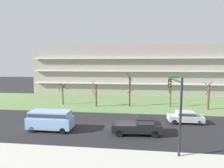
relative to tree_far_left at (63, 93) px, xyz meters
name	(u,v)px	position (x,y,z in m)	size (l,w,h in m)	color
ground	(126,127)	(12.38, -10.70, -2.25)	(160.00, 160.00, 0.00)	#232326
sidewalk_curb_near	(123,163)	(12.38, -18.70, -2.17)	(80.00, 4.00, 0.15)	#BCB7AD
grass_lawn_strip	(128,103)	(12.38, 3.30, -2.21)	(80.00, 16.00, 0.08)	#66844C
apartment_building	(130,70)	(12.38, 18.13, 3.85)	(49.67, 14.60, 12.20)	#9E938C
tree_far_left	(63,93)	(0.00, 0.00, 0.00)	(1.97, 1.72, 4.30)	#4C3828
tree_left	(96,94)	(6.54, -0.87, 0.20)	(1.46, 1.62, 4.55)	brown
tree_center	(130,90)	(12.63, -0.05, 0.77)	(1.50, 1.53, 6.35)	#423023
tree_right	(170,93)	(19.88, 0.35, 0.37)	(1.19, 1.70, 4.85)	#4C3828
tree_far_right	(208,96)	(25.91, -0.75, 0.23)	(1.57, 1.59, 4.77)	#4C3828
sedan_silver_near_left	(185,117)	(20.08, -8.20, -1.38)	(4.40, 1.80, 1.57)	#B7BABF
van_blue_center_left	(50,119)	(3.61, -12.70, -0.85)	(5.21, 2.03, 2.36)	#8CB2E0
pickup_black_center_right	(139,125)	(13.82, -12.68, -1.23)	(5.49, 2.26, 1.95)	black
traffic_signal_mast	(176,100)	(16.98, -15.73, 2.28)	(0.90, 4.89, 6.69)	black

